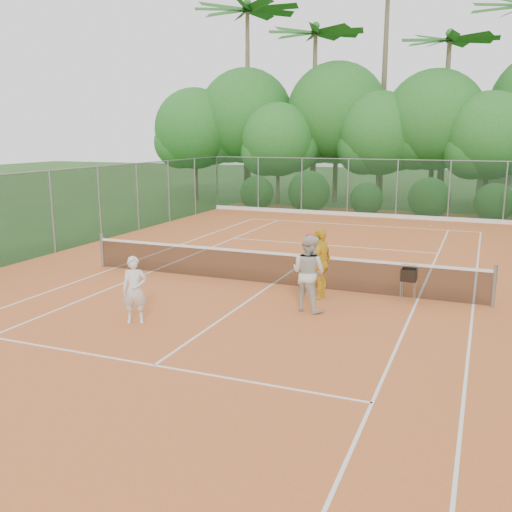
{
  "coord_description": "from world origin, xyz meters",
  "views": [
    {
      "loc": [
        5.56,
        -15.03,
        4.3
      ],
      "look_at": [
        -0.02,
        -1.2,
        1.1
      ],
      "focal_mm": 40.0,
      "sensor_mm": 36.0,
      "label": 1
    }
  ],
  "objects_px": {
    "player_yellow": "(320,263)",
    "ball_hopper": "(409,275)",
    "player_white": "(135,290)",
    "player_center_grp": "(309,273)"
  },
  "relations": [
    {
      "from": "player_white",
      "to": "player_yellow",
      "type": "bearing_deg",
      "value": 19.08
    },
    {
      "from": "player_center_grp",
      "to": "ball_hopper",
      "type": "bearing_deg",
      "value": 38.67
    },
    {
      "from": "player_center_grp",
      "to": "ball_hopper",
      "type": "xyz_separation_m",
      "value": [
        2.19,
        1.75,
        -0.27
      ]
    },
    {
      "from": "player_white",
      "to": "player_yellow",
      "type": "height_order",
      "value": "player_yellow"
    },
    {
      "from": "player_white",
      "to": "player_center_grp",
      "type": "height_order",
      "value": "player_center_grp"
    },
    {
      "from": "player_white",
      "to": "ball_hopper",
      "type": "xyz_separation_m",
      "value": [
        5.62,
        4.14,
        -0.09
      ]
    },
    {
      "from": "player_white",
      "to": "ball_hopper",
      "type": "height_order",
      "value": "player_white"
    },
    {
      "from": "player_yellow",
      "to": "ball_hopper",
      "type": "xyz_separation_m",
      "value": [
        2.22,
        0.58,
        -0.26
      ]
    },
    {
      "from": "player_center_grp",
      "to": "player_yellow",
      "type": "height_order",
      "value": "player_center_grp"
    },
    {
      "from": "player_white",
      "to": "player_center_grp",
      "type": "distance_m",
      "value": 4.18
    }
  ]
}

